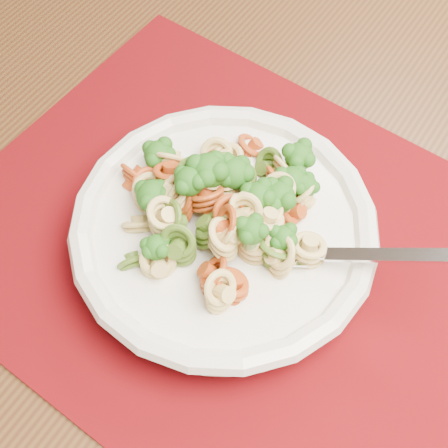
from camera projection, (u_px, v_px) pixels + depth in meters
The scene contains 5 objects.
dining_table at pixel (286, 184), 0.69m from camera, with size 1.43×0.97×0.72m.
placemat at pixel (242, 251), 0.53m from camera, with size 0.49×0.38×0.00m, color #51030B.
pasta_bowl at pixel (224, 231), 0.51m from camera, with size 0.25×0.25×0.05m.
pasta_broccoli_heap at pixel (224, 220), 0.49m from camera, with size 0.21×0.21×0.06m, color tan, non-canonical shape.
fork at pixel (294, 254), 0.48m from camera, with size 0.19×0.02×0.01m, color silver, non-canonical shape.
Camera 1 is at (-0.21, -0.51, 1.19)m, focal length 50.00 mm.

